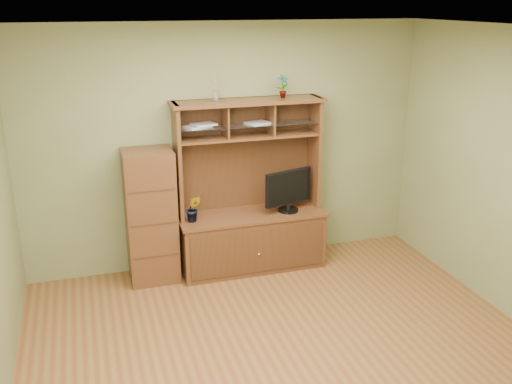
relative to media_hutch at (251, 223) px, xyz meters
name	(u,v)px	position (x,y,z in m)	size (l,w,h in m)	color
room	(290,206)	(-0.19, -1.73, 0.83)	(4.54, 4.04, 2.74)	brown
media_hutch	(251,223)	(0.00, 0.00, 0.00)	(1.66, 0.61, 1.90)	#3E2311
monitor	(289,190)	(0.42, -0.08, 0.38)	(0.58, 0.23, 0.47)	black
orchid_plant	(193,209)	(-0.66, -0.08, 0.27)	(0.16, 0.13, 0.29)	#2A541C
top_plant	(283,86)	(0.39, 0.08, 1.50)	(0.13, 0.09, 0.25)	#2C6322
reed_diffuser	(215,89)	(-0.35, 0.08, 1.50)	(0.06, 0.06, 0.31)	silver
magazines	(219,125)	(-0.32, 0.08, 1.13)	(0.98, 0.28, 0.04)	#B4B4B9
side_cabinet	(151,216)	(-1.10, 0.02, 0.20)	(0.52, 0.47, 1.44)	#3E2311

